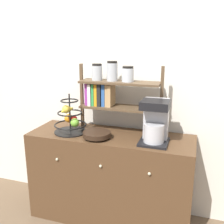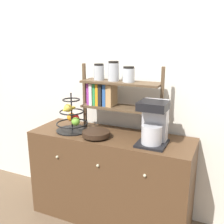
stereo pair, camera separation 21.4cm
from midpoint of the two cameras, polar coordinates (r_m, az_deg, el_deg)
name	(u,v)px [view 2 (the right image)]	position (r m, az deg, el deg)	size (l,w,h in m)	color
wall_back	(123,71)	(2.34, 5.13, 8.93)	(7.00, 0.05, 2.60)	silver
sideboard	(110,177)	(2.37, 2.32, -14.06)	(1.39, 0.48, 0.79)	#4C331E
coffee_maker	(154,123)	(2.01, 12.08, -2.39)	(0.22, 0.24, 0.34)	black
fruit_stand	(72,118)	(2.28, -6.05, -1.43)	(0.28, 0.28, 0.34)	black
wooden_bowl	(96,134)	(2.13, -0.63, -4.83)	(0.23, 0.23, 0.05)	black
shelf_hutch	(112,89)	(2.21, 2.76, 4.91)	(0.72, 0.20, 0.60)	brown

